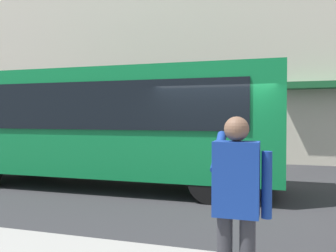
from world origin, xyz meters
The scene contains 4 objects.
ground_plane centered at (0.00, 0.00, 0.00)m, with size 60.00×60.00×0.00m, color #2B2B2D.
building_facade_far centered at (-0.02, -6.80, 5.99)m, with size 28.00×1.55×12.00m.
red_bus centered at (3.08, -0.58, 1.68)m, with size 9.05×2.54×3.08m.
pedestrian_photographer centered at (-0.89, 4.72, 1.14)m, with size 0.53×0.52×1.70m.
Camera 1 is at (-1.21, 7.85, 1.85)m, focal length 37.48 mm.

